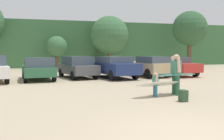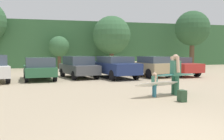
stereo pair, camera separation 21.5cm
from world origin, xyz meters
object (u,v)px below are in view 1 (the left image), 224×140
person_adult (176,72)px  backpack_dropped (183,96)px  parked_car_navy (114,66)px  surfboard_teal (176,75)px  parked_car_red (174,66)px  person_child (155,83)px  surfboard_white (159,84)px  parked_car_forest_green (38,68)px  parked_car_tan (148,66)px  parked_car_dark_gray (77,67)px

person_adult → backpack_dropped: size_ratio=3.99×
parked_car_navy → surfboard_teal: parked_car_navy is taller
person_adult → backpack_dropped: (-0.54, -1.46, -0.79)m
surfboard_teal → parked_car_red: bearing=-121.6°
person_child → person_adult: bearing=-165.3°
person_child → surfboard_white: person_child is taller
person_adult → backpack_dropped: 1.74m
surfboard_white → person_child: bearing=-23.8°
parked_car_red → person_adult: 9.21m
parked_car_forest_green → parked_car_navy: (5.13, -0.24, 0.05)m
parked_car_tan → parked_car_navy: bearing=82.7°
parked_car_navy → surfboard_teal: (0.47, -7.50, 0.04)m
parked_car_navy → parked_car_red: (5.05, 0.39, -0.07)m
parked_car_tan → person_child: size_ratio=4.09×
person_adult → surfboard_white: bearing=18.4°
parked_car_tan → person_adult: person_adult is taller
parked_car_red → parked_car_dark_gray: bearing=79.4°
parked_car_navy → parked_car_tan: parked_car_navy is taller
parked_car_dark_gray → parked_car_forest_green: bearing=92.3°
parked_car_dark_gray → surfboard_teal: bearing=-171.6°
parked_car_forest_green → parked_car_navy: bearing=-95.5°
person_child → backpack_dropped: 1.44m
parked_car_forest_green → backpack_dropped: size_ratio=9.38×
parked_car_forest_green → surfboard_white: 9.28m
surfboard_teal → person_adult: bearing=66.5°
person_child → backpack_dropped: (0.55, -1.28, -0.36)m
parked_car_tan → person_adult: 8.09m
parked_car_red → parked_car_forest_green: bearing=83.9°
parked_car_navy → surfboard_white: size_ratio=2.10×
parked_car_dark_gray → parked_car_red: 7.49m
parked_car_navy → person_child: size_ratio=4.57×
person_child → surfboard_white: 0.15m
surfboard_white → parked_car_dark_gray: bearing=-84.3°
surfboard_white → backpack_dropped: surfboard_white is taller
parked_car_dark_gray → person_adult: 8.93m
parked_car_forest_green → parked_car_navy: 5.14m
person_adult → surfboard_white: size_ratio=0.79×
parked_car_dark_gray → person_adult: size_ratio=2.34×
parked_car_tan → surfboard_teal: size_ratio=2.05×
surfboard_teal → backpack_dropped: bearing=68.0°
surfboard_white → backpack_dropped: 1.34m
parked_car_red → surfboard_teal: bearing=143.0°
parked_car_forest_green → backpack_dropped: bearing=-154.3°
parked_car_forest_green → parked_car_dark_gray: parked_car_dark_gray is taller
surfboard_white → parked_car_forest_green: bearing=-66.9°
person_adult → parked_car_dark_gray: bearing=-65.8°
parked_car_navy → parked_car_tan: bearing=-95.3°
parked_car_forest_green → parked_car_dark_gray: bearing=-79.8°
parked_car_dark_gray → person_adult: person_adult is taller
parked_car_tan → person_adult: (-2.30, -7.76, 0.21)m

